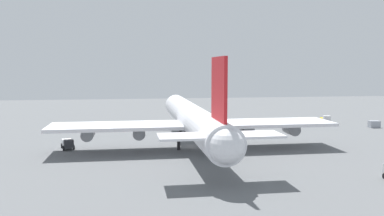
% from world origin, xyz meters
% --- Properties ---
extents(ground_plane, '(275.88, 275.88, 0.00)m').
position_xyz_m(ground_plane, '(0.00, 0.00, 0.00)').
color(ground_plane, slate).
extents(cargo_airplane, '(68.97, 59.71, 18.98)m').
position_xyz_m(cargo_airplane, '(-0.45, 0.00, 6.16)').
color(cargo_airplane, silver).
rests_on(cargo_airplane, ground_plane).
extents(cargo_loader, '(5.27, 3.27, 2.44)m').
position_xyz_m(cargo_loader, '(30.80, -47.21, 1.14)').
color(cargo_loader, silver).
rests_on(cargo_loader, ground_plane).
extents(pushback_tractor, '(4.84, 3.35, 2.17)m').
position_xyz_m(pushback_tractor, '(1.61, 26.69, 1.19)').
color(pushback_tractor, '#333338').
rests_on(pushback_tractor, ground_plane).
extents(cargo_container_fore, '(2.22, 3.09, 1.98)m').
position_xyz_m(cargo_container_fore, '(19.62, -56.55, 0.99)').
color(cargo_container_fore, '#999EA8').
rests_on(cargo_container_fore, ground_plane).
extents(safety_cone_nose, '(0.42, 0.42, 0.60)m').
position_xyz_m(safety_cone_nose, '(31.04, -3.03, 0.30)').
color(safety_cone_nose, orange).
rests_on(safety_cone_nose, ground_plane).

